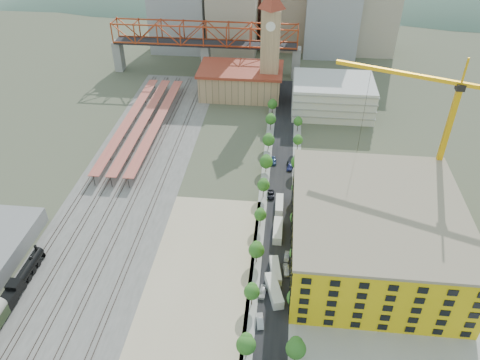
# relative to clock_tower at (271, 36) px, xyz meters

# --- Properties ---
(ground) EXTENTS (400.00, 400.00, 0.00)m
(ground) POSITION_rel_clock_tower_xyz_m (-8.00, -79.99, -28.70)
(ground) COLOR #474C38
(ground) RESTS_ON ground
(ballast_strip) EXTENTS (36.00, 165.00, 0.06)m
(ballast_strip) POSITION_rel_clock_tower_xyz_m (-44.00, -62.49, -28.67)
(ballast_strip) COLOR #605E59
(ballast_strip) RESTS_ON ground
(dirt_lot) EXTENTS (28.00, 67.00, 0.06)m
(dirt_lot) POSITION_rel_clock_tower_xyz_m (-12.00, -111.49, -28.67)
(dirt_lot) COLOR tan
(dirt_lot) RESTS_ON ground
(street_asphalt) EXTENTS (12.00, 170.00, 0.06)m
(street_asphalt) POSITION_rel_clock_tower_xyz_m (8.00, -64.99, -28.67)
(street_asphalt) COLOR black
(street_asphalt) RESTS_ON ground
(sidewalk_west) EXTENTS (3.00, 170.00, 0.04)m
(sidewalk_west) POSITION_rel_clock_tower_xyz_m (2.50, -64.99, -28.68)
(sidewalk_west) COLOR gray
(sidewalk_west) RESTS_ON ground
(sidewalk_east) EXTENTS (3.00, 170.00, 0.04)m
(sidewalk_east) POSITION_rel_clock_tower_xyz_m (13.50, -64.99, -28.68)
(sidewalk_east) COLOR gray
(sidewalk_east) RESTS_ON ground
(construction_pad) EXTENTS (50.00, 90.00, 0.06)m
(construction_pad) POSITION_rel_clock_tower_xyz_m (37.00, -99.99, -28.67)
(construction_pad) COLOR gray
(construction_pad) RESTS_ON ground
(rail_tracks) EXTENTS (26.56, 160.00, 0.18)m
(rail_tracks) POSITION_rel_clock_tower_xyz_m (-45.80, -62.49, -28.55)
(rail_tracks) COLOR #382B23
(rail_tracks) RESTS_ON ground
(platform_canopies) EXTENTS (16.00, 80.00, 4.12)m
(platform_canopies) POSITION_rel_clock_tower_xyz_m (-49.00, -34.99, -24.70)
(platform_canopies) COLOR #BC6148
(platform_canopies) RESTS_ON ground
(station_hall) EXTENTS (38.00, 24.00, 13.10)m
(station_hall) POSITION_rel_clock_tower_xyz_m (-13.00, 2.01, -22.03)
(station_hall) COLOR tan
(station_hall) RESTS_ON ground
(clock_tower) EXTENTS (12.00, 12.00, 52.00)m
(clock_tower) POSITION_rel_clock_tower_xyz_m (0.00, 0.00, 0.00)
(clock_tower) COLOR tan
(clock_tower) RESTS_ON ground
(parking_garage) EXTENTS (34.00, 26.00, 14.00)m
(parking_garage) POSITION_rel_clock_tower_xyz_m (28.00, -9.99, -21.70)
(parking_garage) COLOR silver
(parking_garage) RESTS_ON ground
(truss_bridge) EXTENTS (94.00, 9.60, 25.60)m
(truss_bridge) POSITION_rel_clock_tower_xyz_m (-33.00, 25.01, -9.83)
(truss_bridge) COLOR gray
(truss_bridge) RESTS_ON ground
(construction_building) EXTENTS (44.60, 50.60, 18.80)m
(construction_building) POSITION_rel_clock_tower_xyz_m (34.00, -99.99, -19.29)
(construction_building) COLOR yellow
(construction_building) RESTS_ON ground
(street_trees) EXTENTS (15.40, 124.40, 8.00)m
(street_trees) POSITION_rel_clock_tower_xyz_m (8.00, -74.99, -28.70)
(street_trees) COLOR #2C5F1C
(street_trees) RESTS_ON ground
(skyline) EXTENTS (133.00, 46.00, 60.00)m
(skyline) POSITION_rel_clock_tower_xyz_m (-0.53, 62.32, -5.89)
(skyline) COLOR #9EA0A3
(skyline) RESTS_ON ground
(distant_hills) EXTENTS (647.00, 264.00, 227.00)m
(distant_hills) POSITION_rel_clock_tower_xyz_m (37.28, 180.01, -108.23)
(distant_hills) COLOR #4C6B59
(distant_hills) RESTS_ON ground
(locomotive) EXTENTS (3.07, 23.69, 5.92)m
(locomotive) POSITION_rel_clock_tower_xyz_m (-58.00, -119.70, -26.49)
(locomotive) COLOR black
(locomotive) RESTS_ON ground
(tower_crane) EXTENTS (44.28, 18.54, 50.03)m
(tower_crane) POSITION_rel_clock_tower_xyz_m (51.54, -74.35, 2.18)
(tower_crane) COLOR #F9B310
(tower_crane) RESTS_ON ground
(site_trailer_a) EXTENTS (5.52, 10.80, 2.86)m
(site_trailer_a) POSITION_rel_clock_tower_xyz_m (8.00, -116.12, -27.27)
(site_trailer_a) COLOR silver
(site_trailer_a) RESTS_ON ground
(site_trailer_b) EXTENTS (3.82, 9.39, 2.50)m
(site_trailer_b) POSITION_rel_clock_tower_xyz_m (8.00, -108.92, -27.45)
(site_trailer_b) COLOR silver
(site_trailer_b) RESTS_ON ground
(site_trailer_c) EXTENTS (2.70, 10.06, 2.75)m
(site_trailer_c) POSITION_rel_clock_tower_xyz_m (8.00, -92.86, -27.32)
(site_trailer_c) COLOR silver
(site_trailer_c) RESTS_ON ground
(site_trailer_d) EXTENTS (2.45, 9.03, 2.47)m
(site_trailer_d) POSITION_rel_clock_tower_xyz_m (8.00, -80.31, -27.46)
(site_trailer_d) COLOR silver
(site_trailer_d) RESTS_ON ground
(car_0) EXTENTS (2.32, 4.73, 1.55)m
(car_0) POSITION_rel_clock_tower_xyz_m (5.00, -116.29, -27.92)
(car_0) COLOR silver
(car_0) RESTS_ON ground
(car_1) EXTENTS (2.27, 4.82, 1.53)m
(car_1) POSITION_rel_clock_tower_xyz_m (5.00, -125.49, -27.93)
(car_1) COLOR #ABAAB0
(car_1) RESTS_ON ground
(car_2) EXTENTS (2.52, 5.02, 1.36)m
(car_2) POSITION_rel_clock_tower_xyz_m (5.00, -74.54, -28.02)
(car_2) COLOR black
(car_2) RESTS_ON ground
(car_3) EXTENTS (2.14, 4.70, 1.33)m
(car_3) POSITION_rel_clock_tower_xyz_m (5.00, -54.35, -28.03)
(car_3) COLOR navy
(car_3) RESTS_ON ground
(car_4) EXTENTS (2.34, 4.68, 1.53)m
(car_4) POSITION_rel_clock_tower_xyz_m (11.00, -107.99, -27.93)
(car_4) COLOR white
(car_4) RESTS_ON ground
(car_5) EXTENTS (1.75, 4.12, 1.32)m
(car_5) POSITION_rel_clock_tower_xyz_m (11.00, -102.69, -28.04)
(car_5) COLOR gray
(car_5) RESTS_ON ground
(car_6) EXTENTS (2.41, 4.78, 1.30)m
(car_6) POSITION_rel_clock_tower_xyz_m (11.00, -56.22, -28.05)
(car_6) COLOR black
(car_6) RESTS_ON ground
(car_7) EXTENTS (2.53, 5.01, 1.40)m
(car_7) POSITION_rel_clock_tower_xyz_m (11.00, -57.47, -28.00)
(car_7) COLOR navy
(car_7) RESTS_ON ground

